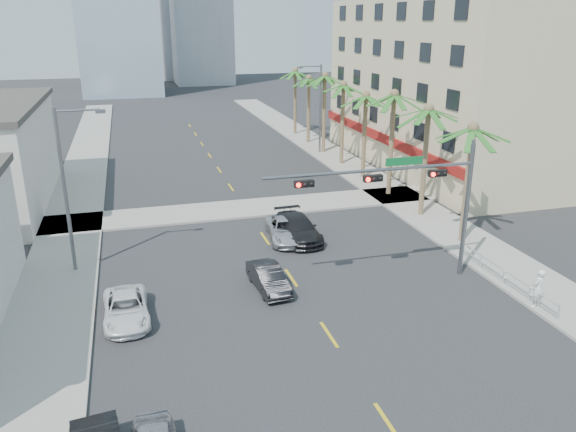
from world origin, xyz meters
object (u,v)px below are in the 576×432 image
at_px(car_lane_left, 268,278).
at_px(car_lane_right, 298,228).
at_px(pedestrian, 538,288).
at_px(traffic_signal_mast, 413,190).
at_px(car_lane_center, 286,230).
at_px(car_parked_far, 126,309).

bearing_deg(car_lane_left, car_lane_right, 56.05).
bearing_deg(car_lane_right, pedestrian, -56.25).
xyz_separation_m(traffic_signal_mast, car_lane_right, (-3.78, 7.38, -4.33)).
bearing_deg(car_lane_right, car_lane_center, 168.57).
bearing_deg(pedestrian, car_lane_right, -77.15).
distance_m(car_lane_center, pedestrian, 15.01).
xyz_separation_m(car_parked_far, pedestrian, (18.84, -4.23, 0.50)).
relative_size(traffic_signal_mast, car_lane_center, 2.32).
relative_size(car_parked_far, car_lane_left, 1.13).
height_order(traffic_signal_mast, pedestrian, traffic_signal_mast).
bearing_deg(car_lane_left, traffic_signal_mast, -13.28).
bearing_deg(car_parked_far, car_lane_right, 34.34).
bearing_deg(car_parked_far, car_lane_left, 8.95).
relative_size(car_lane_left, pedestrian, 2.01).
xyz_separation_m(car_lane_center, pedestrian, (9.04, -11.98, 0.44)).
bearing_deg(car_lane_center, car_lane_right, -3.65).
height_order(car_lane_right, pedestrian, pedestrian).
xyz_separation_m(car_parked_far, car_lane_left, (7.04, 1.30, 0.03)).
height_order(car_parked_far, car_lane_right, car_lane_right).
relative_size(traffic_signal_mast, car_lane_left, 2.91).
xyz_separation_m(traffic_signal_mast, car_lane_left, (-7.28, 1.07, -4.43)).
distance_m(car_parked_far, car_lane_center, 12.49).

